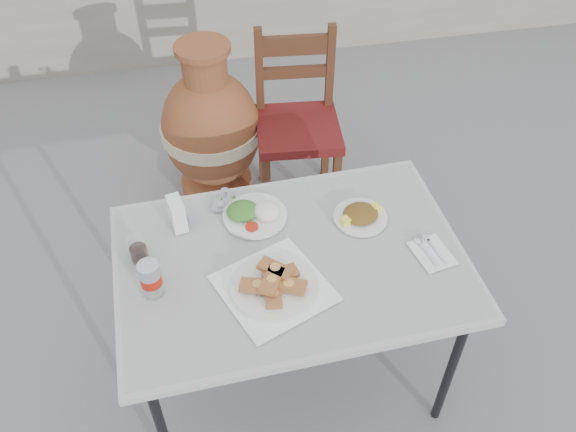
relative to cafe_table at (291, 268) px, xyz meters
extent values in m
plane|color=slate|center=(0.01, 0.00, -0.62)|extent=(80.00, 80.00, 0.00)
cylinder|color=black|center=(0.49, -0.28, -0.31)|extent=(0.03, 0.03, 0.63)
cylinder|color=black|center=(-0.49, 0.28, -0.31)|extent=(0.03, 0.03, 0.63)
cylinder|color=black|center=(0.47, 0.32, -0.31)|extent=(0.03, 0.03, 0.63)
cube|color=white|center=(0.00, 0.00, 0.03)|extent=(1.12, 0.78, 0.03)
cube|color=white|center=(0.00, 0.00, 0.04)|extent=(1.08, 0.74, 0.00)
cube|color=white|center=(-0.07, -0.11, 0.05)|extent=(0.39, 0.39, 0.00)
cylinder|color=white|center=(-0.07, -0.11, 0.06)|extent=(0.26, 0.26, 0.01)
cylinder|color=white|center=(-0.07, -0.11, 0.05)|extent=(0.27, 0.27, 0.01)
cylinder|color=white|center=(-0.08, 0.20, 0.05)|extent=(0.22, 0.22, 0.01)
ellipsoid|color=white|center=(-0.04, 0.19, 0.08)|extent=(0.09, 0.09, 0.05)
ellipsoid|color=#297020|center=(-0.12, 0.21, 0.07)|extent=(0.11, 0.10, 0.04)
cylinder|color=red|center=(-0.10, 0.15, 0.06)|extent=(0.04, 0.04, 0.01)
cylinder|color=white|center=(0.26, 0.13, 0.05)|extent=(0.18, 0.18, 0.01)
ellipsoid|color=#1F5B16|center=(0.26, 0.13, 0.07)|extent=(0.12, 0.11, 0.03)
cylinder|color=#FFFA45|center=(0.20, 0.10, 0.07)|extent=(0.04, 0.03, 0.03)
cylinder|color=#FFFA45|center=(0.32, 0.14, 0.07)|extent=(0.04, 0.03, 0.03)
cylinder|color=silver|center=(-0.43, -0.05, 0.11)|extent=(0.06, 0.06, 0.12)
cylinder|color=#B81C0D|center=(-0.43, -0.05, 0.10)|extent=(0.06, 0.06, 0.03)
cylinder|color=silver|center=(-0.43, -0.05, 0.16)|extent=(0.06, 0.06, 0.00)
cylinder|color=white|center=(-0.46, 0.09, 0.09)|extent=(0.06, 0.06, 0.09)
cylinder|color=black|center=(-0.46, 0.09, 0.07)|extent=(0.05, 0.05, 0.05)
cube|color=white|center=(-0.33, 0.22, 0.10)|extent=(0.06, 0.09, 0.11)
cube|color=#1845B9|center=(-0.31, 0.22, 0.09)|extent=(0.02, 0.05, 0.06)
cube|color=silver|center=(-0.17, 0.28, 0.05)|extent=(0.11, 0.10, 0.01)
cylinder|color=white|center=(-0.19, 0.26, 0.09)|extent=(0.02, 0.02, 0.05)
cylinder|color=white|center=(-0.14, 0.26, 0.09)|extent=(0.02, 0.02, 0.05)
cylinder|color=silver|center=(-0.17, 0.30, 0.08)|extent=(0.03, 0.03, 0.05)
cube|color=white|center=(0.44, -0.07, 0.05)|extent=(0.13, 0.16, 0.00)
cube|color=silver|center=(0.43, -0.07, 0.05)|extent=(0.03, 0.11, 0.00)
ellipsoid|color=silver|center=(0.41, -0.01, 0.05)|extent=(0.03, 0.04, 0.01)
cube|color=silver|center=(0.46, -0.07, 0.05)|extent=(0.03, 0.11, 0.00)
cube|color=silver|center=(0.44, -0.01, 0.05)|extent=(0.02, 0.03, 0.00)
cube|color=#35170E|center=(0.06, 0.82, -0.42)|extent=(0.04, 0.04, 0.40)
cube|color=#35170E|center=(0.38, 0.79, -0.42)|extent=(0.04, 0.04, 0.40)
cube|color=#35170E|center=(0.09, 1.14, -0.42)|extent=(0.04, 0.04, 0.40)
cube|color=#35170E|center=(0.41, 1.11, -0.42)|extent=(0.04, 0.04, 0.40)
cube|color=maroon|center=(0.23, 0.97, -0.19)|extent=(0.41, 0.41, 0.04)
cube|color=#35170E|center=(0.09, 1.14, 0.01)|extent=(0.04, 0.04, 0.45)
cube|color=#35170E|center=(0.41, 1.11, 0.01)|extent=(0.04, 0.04, 0.45)
cube|color=#35170E|center=(0.25, 1.13, 0.14)|extent=(0.36, 0.06, 0.09)
cube|color=#35170E|center=(0.25, 1.13, 0.01)|extent=(0.36, 0.06, 0.05)
cylinder|color=brown|center=(-0.15, 1.10, -0.57)|extent=(0.35, 0.35, 0.09)
ellipsoid|color=brown|center=(-0.15, 1.10, -0.23)|extent=(0.46, 0.46, 0.58)
cylinder|color=beige|center=(-0.15, 1.10, -0.23)|extent=(0.47, 0.47, 0.07)
cylinder|color=brown|center=(-0.15, 1.10, 0.09)|extent=(0.20, 0.20, 0.18)
cylinder|color=brown|center=(-0.15, 1.10, 0.19)|extent=(0.24, 0.24, 0.03)
camera|label=1|loc=(-0.26, -1.23, 1.48)|focal=38.00mm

